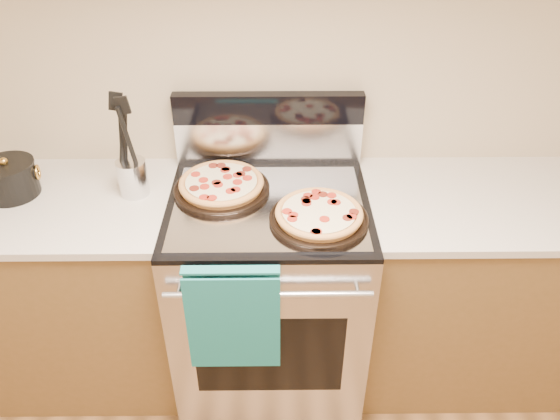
{
  "coord_description": "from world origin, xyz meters",
  "views": [
    {
      "loc": [
        0.03,
        -0.05,
        2.07
      ],
      "look_at": [
        0.04,
        1.55,
        0.95
      ],
      "focal_mm": 35.0,
      "sensor_mm": 36.0,
      "label": 1
    }
  ],
  "objects_px": {
    "pepperoni_pizza_front": "(319,215)",
    "utensil_crock": "(133,178)",
    "saucepan": "(10,180)",
    "range_body": "(270,293)",
    "pepperoni_pizza_back": "(222,185)"
  },
  "relations": [
    {
      "from": "pepperoni_pizza_back",
      "to": "utensil_crock",
      "type": "xyz_separation_m",
      "value": [
        -0.34,
        0.01,
        0.03
      ]
    },
    {
      "from": "pepperoni_pizza_back",
      "to": "saucepan",
      "type": "relative_size",
      "value": 1.8
    },
    {
      "from": "pepperoni_pizza_front",
      "to": "saucepan",
      "type": "relative_size",
      "value": 1.72
    },
    {
      "from": "pepperoni_pizza_back",
      "to": "utensil_crock",
      "type": "distance_m",
      "value": 0.34
    },
    {
      "from": "pepperoni_pizza_front",
      "to": "pepperoni_pizza_back",
      "type": "bearing_deg",
      "value": 150.95
    },
    {
      "from": "range_body",
      "to": "pepperoni_pizza_front",
      "type": "bearing_deg",
      "value": -35.84
    },
    {
      "from": "utensil_crock",
      "to": "pepperoni_pizza_front",
      "type": "bearing_deg",
      "value": -16.82
    },
    {
      "from": "utensil_crock",
      "to": "pepperoni_pizza_back",
      "type": "bearing_deg",
      "value": -1.83
    },
    {
      "from": "pepperoni_pizza_front",
      "to": "utensil_crock",
      "type": "height_order",
      "value": "utensil_crock"
    },
    {
      "from": "range_body",
      "to": "saucepan",
      "type": "bearing_deg",
      "value": 175.39
    },
    {
      "from": "utensil_crock",
      "to": "saucepan",
      "type": "xyz_separation_m",
      "value": [
        -0.47,
        -0.0,
        -0.01
      ]
    },
    {
      "from": "range_body",
      "to": "pepperoni_pizza_back",
      "type": "height_order",
      "value": "pepperoni_pizza_back"
    },
    {
      "from": "range_body",
      "to": "pepperoni_pizza_back",
      "type": "bearing_deg",
      "value": 158.75
    },
    {
      "from": "pepperoni_pizza_back",
      "to": "pepperoni_pizza_front",
      "type": "relative_size",
      "value": 1.04
    },
    {
      "from": "range_body",
      "to": "utensil_crock",
      "type": "xyz_separation_m",
      "value": [
        -0.52,
        0.08,
        0.53
      ]
    }
  ]
}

